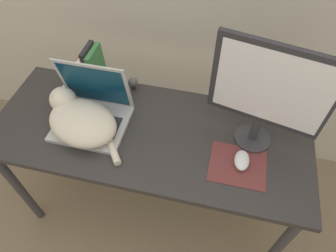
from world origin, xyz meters
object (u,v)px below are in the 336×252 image
external_monitor (269,93)px  computer_mouse (242,160)px  laptop (93,112)px  webcam (133,82)px  book_row (91,73)px  cat (80,119)px

external_monitor → computer_mouse: size_ratio=4.93×
laptop → external_monitor: bearing=4.4°
laptop → webcam: (0.12, 0.24, -0.01)m
external_monitor → book_row: size_ratio=1.91×
external_monitor → webcam: size_ratio=6.82×
cat → webcam: 0.34m
computer_mouse → webcam: 0.66m
computer_mouse → cat: bearing=178.4°
cat → external_monitor: size_ratio=0.83×
laptop → cat: (-0.03, -0.06, 0.01)m
external_monitor → book_row: (-0.80, 0.13, -0.17)m
laptop → external_monitor: 0.76m
laptop → external_monitor: (0.72, 0.06, 0.23)m
cat → computer_mouse: cat is taller
cat → webcam: size_ratio=5.69×
computer_mouse → book_row: 0.82m
laptop → book_row: (-0.08, 0.19, 0.06)m
cat → webcam: bearing=64.1°
laptop → book_row: bearing=111.7°
laptop → external_monitor: size_ratio=0.65×
computer_mouse → webcam: webcam is taller
laptop → computer_mouse: (0.69, -0.08, -0.03)m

